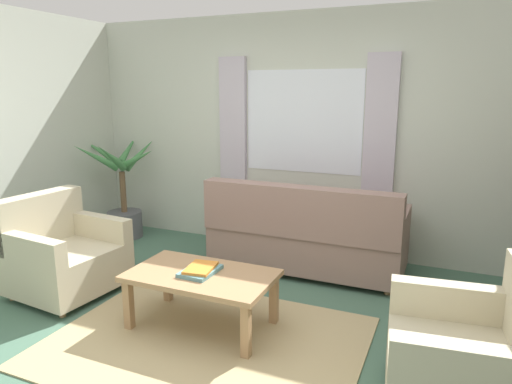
# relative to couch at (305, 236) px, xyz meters

# --- Properties ---
(ground_plane) EXTENTS (6.24, 6.24, 0.00)m
(ground_plane) POSITION_rel_couch_xyz_m (-0.25, -1.59, -0.37)
(ground_plane) COLOR #476B56
(wall_back) EXTENTS (5.32, 0.12, 2.60)m
(wall_back) POSITION_rel_couch_xyz_m (-0.25, 0.67, 0.93)
(wall_back) COLOR beige
(wall_back) RESTS_ON ground_plane
(window_with_curtains) EXTENTS (1.98, 0.07, 1.40)m
(window_with_curtains) POSITION_rel_couch_xyz_m (-0.25, 0.59, 1.08)
(window_with_curtains) COLOR white
(area_rug) EXTENTS (2.21, 1.70, 0.01)m
(area_rug) POSITION_rel_couch_xyz_m (-0.25, -1.59, -0.36)
(area_rug) COLOR tan
(area_rug) RESTS_ON ground_plane
(couch) EXTENTS (1.90, 0.82, 0.92)m
(couch) POSITION_rel_couch_xyz_m (0.00, 0.00, 0.00)
(couch) COLOR gray
(couch) RESTS_ON ground_plane
(armchair_left) EXTENTS (0.89, 0.91, 0.88)m
(armchair_left) POSITION_rel_couch_xyz_m (-1.86, -1.33, -0.01)
(armchair_left) COLOR #BCB293
(armchair_left) RESTS_ON ground_plane
(armchair_right) EXTENTS (0.91, 0.93, 0.88)m
(armchair_right) POSITION_rel_couch_xyz_m (1.50, -1.69, -0.01)
(armchair_right) COLOR #BCB293
(armchair_right) RESTS_ON ground_plane
(coffee_table) EXTENTS (1.10, 0.64, 0.44)m
(coffee_table) POSITION_rel_couch_xyz_m (-0.39, -1.39, 0.01)
(coffee_table) COLOR #A87F56
(coffee_table) RESTS_ON ground_plane
(book_stack_on_table) EXTENTS (0.24, 0.32, 0.05)m
(book_stack_on_table) POSITION_rel_couch_xyz_m (-0.40, -1.39, 0.09)
(book_stack_on_table) COLOR #5B8E93
(book_stack_on_table) RESTS_ON coffee_table
(potted_plant) EXTENTS (1.17, 1.22, 1.27)m
(potted_plant) POSITION_rel_couch_xyz_m (-2.40, 0.17, 0.13)
(potted_plant) COLOR #56565B
(potted_plant) RESTS_ON ground_plane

